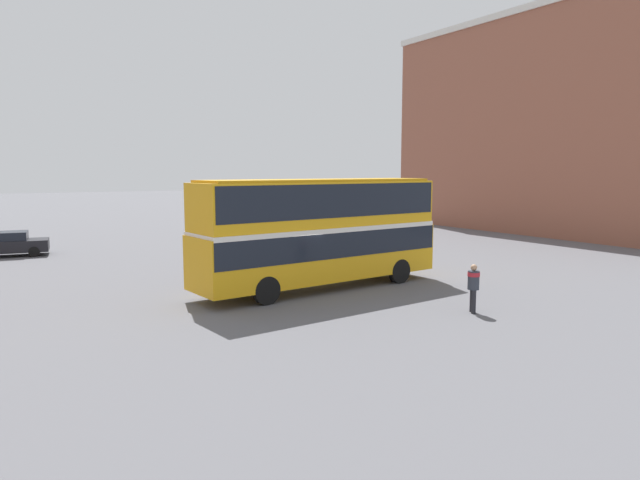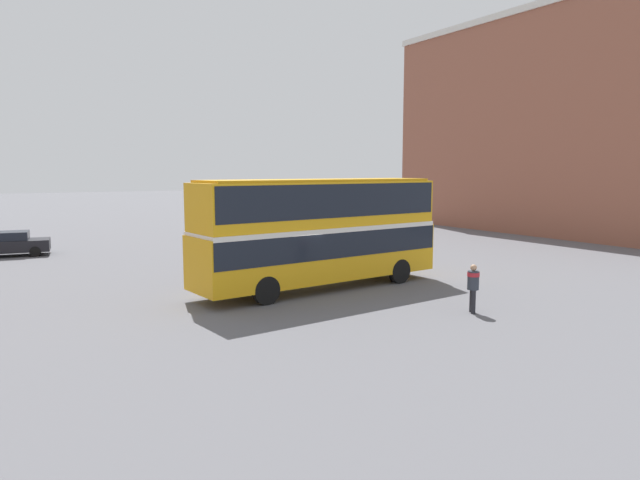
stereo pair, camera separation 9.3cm
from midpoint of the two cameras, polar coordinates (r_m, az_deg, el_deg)
ground_plane at (r=23.03m, az=-3.74°, el=-5.48°), size 240.00×240.00×0.00m
building_row_right at (r=51.12m, az=24.12°, el=10.48°), size 11.76×29.47×17.23m
double_decker_bus at (r=23.74m, az=0.11°, el=1.38°), size 11.26×3.55×4.60m
pedestrian_foreground at (r=20.62m, az=15.19°, el=-4.20°), size 0.58×0.58×1.72m
parked_car_kerb_near at (r=37.70m, az=-28.38°, el=-0.32°), size 4.17×2.43×1.44m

